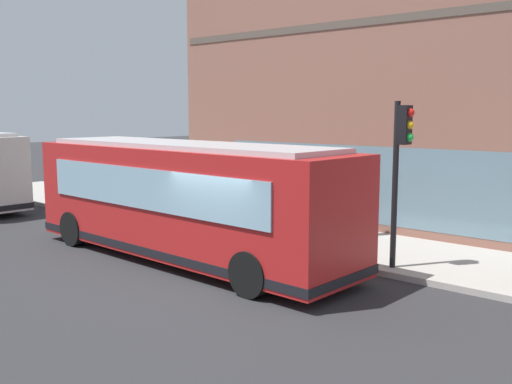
{
  "coord_description": "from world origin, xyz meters",
  "views": [
    {
      "loc": [
        -9.34,
        -8.81,
        3.86
      ],
      "look_at": [
        1.79,
        0.79,
        1.81
      ],
      "focal_mm": 40.64,
      "sensor_mm": 36.0,
      "label": 1
    }
  ],
  "objects": [
    {
      "name": "city_bus_nearside",
      "position": [
        0.69,
        2.31,
        1.55
      ],
      "size": [
        2.85,
        10.11,
        3.07
      ],
      "color": "red",
      "rests_on": "ground"
    },
    {
      "name": "ground",
      "position": [
        0.0,
        0.0,
        0.0
      ],
      "size": [
        120.0,
        120.0,
        0.0
      ],
      "primitive_type": "plane",
      "color": "#2D2D30"
    },
    {
      "name": "pedestrian_by_light_pole",
      "position": [
        5.62,
        -0.04,
        1.19
      ],
      "size": [
        0.32,
        0.32,
        1.79
      ],
      "color": "silver",
      "rests_on": "sidewalk_curb"
    },
    {
      "name": "building_corner",
      "position": [
        11.32,
        0.0,
        5.94
      ],
      "size": [
        9.75,
        16.72,
        11.9
      ],
      "color": "#8C5B4C",
      "rests_on": "ground"
    },
    {
      "name": "traffic_light_near_corner",
      "position": [
        3.06,
        -2.58,
        2.9
      ],
      "size": [
        0.32,
        0.49,
        3.95
      ],
      "color": "black",
      "rests_on": "sidewalk_curb"
    },
    {
      "name": "fire_hydrant",
      "position": [
        4.67,
        0.65,
        0.51
      ],
      "size": [
        0.35,
        0.35,
        0.74
      ],
      "color": "red",
      "rests_on": "sidewalk_curb"
    },
    {
      "name": "sidewalk_curb",
      "position": [
        4.53,
        0.0,
        0.07
      ],
      "size": [
        3.87,
        40.0,
        0.15
      ],
      "primitive_type": "cube",
      "color": "#B2ADA3",
      "rests_on": "ground"
    }
  ]
}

